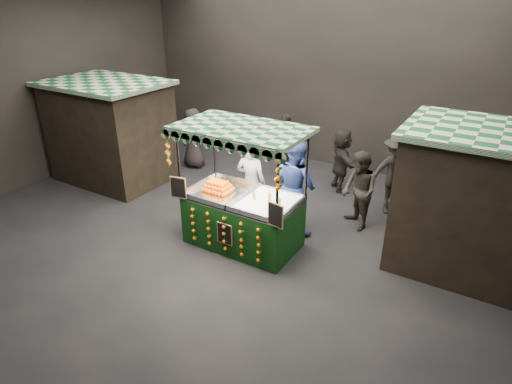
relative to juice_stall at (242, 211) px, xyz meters
The scene contains 13 objects.
ground 0.85m from the juice_stall, 167.81° to the left, with size 12.00×12.00×0.00m, color black.
market_hall 2.65m from the juice_stall, 167.81° to the left, with size 12.10×10.10×5.05m.
neighbour_stall_left 4.93m from the juice_stall, 167.24° to the left, with size 3.00×2.20×2.60m.
neighbour_stall_right 4.36m from the juice_stall, 21.46° to the left, with size 3.00×2.20×2.60m.
juice_stall is the anchor object (origin of this frame).
vendor_grey 1.02m from the juice_stall, 112.15° to the left, with size 0.72×0.52×1.84m.
vendor_blue 1.29m from the juice_stall, 62.32° to the left, with size 1.21×1.10×2.02m.
shopper_0 4.82m from the juice_stall, 155.73° to the left, with size 0.76×0.62×1.81m.
shopper_1 2.53m from the juice_stall, 48.02° to the left, with size 1.04×1.04×1.70m.
shopper_2 3.56m from the juice_stall, 104.56° to the left, with size 1.12×0.83×1.76m.
shopper_3 3.66m from the juice_stall, 53.66° to the left, with size 1.41×1.20×1.90m.
shopper_4 4.50m from the juice_stall, 140.82° to the left, with size 0.85×0.58×1.70m.
shopper_5 3.58m from the juice_stall, 79.04° to the left, with size 1.32×1.44×1.60m.
Camera 1 is at (4.48, -6.30, 4.69)m, focal length 30.33 mm.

